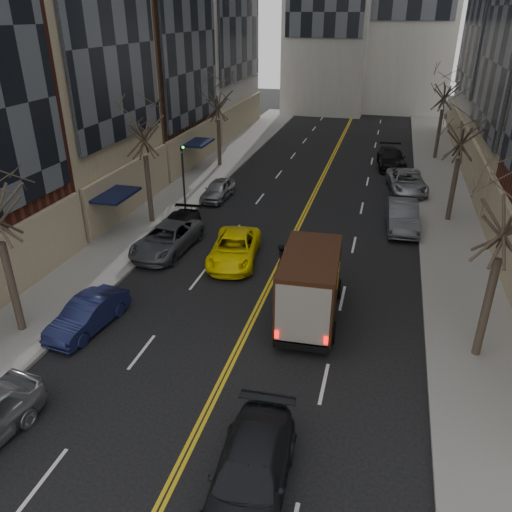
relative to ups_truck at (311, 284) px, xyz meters
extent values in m
cube|color=slate|center=(-11.28, 14.95, -1.54)|extent=(4.00, 66.00, 0.15)
cube|color=slate|center=(6.72, 14.95, -1.54)|extent=(4.00, 66.00, 0.15)
cube|color=#4C301E|center=(-17.78, 20.95, 10.39)|extent=(9.00, 12.00, 24.00)
cube|color=black|center=(-12.28, 5.95, 0.79)|extent=(2.00, 3.00, 0.15)
cube|color=black|center=(-13.18, 5.95, -0.26)|extent=(0.20, 3.00, 2.50)
cube|color=black|center=(-12.28, 18.95, 0.79)|extent=(2.00, 3.00, 0.15)
cube|color=black|center=(-13.18, 18.95, -0.26)|extent=(0.20, 3.00, 2.50)
cylinder|color=#382D23|center=(-11.08, -4.05, 0.45)|extent=(0.30, 0.30, 3.83)
cylinder|color=#382D23|center=(-11.08, 7.95, 0.56)|extent=(0.30, 0.30, 4.05)
cylinder|color=#382D23|center=(-11.08, 20.95, 0.38)|extent=(0.30, 0.30, 3.69)
cylinder|color=#382D23|center=(6.52, -1.05, 0.52)|extent=(0.30, 0.30, 3.96)
cylinder|color=#382D23|center=(6.52, 12.95, 0.43)|extent=(0.30, 0.30, 3.78)
cylinder|color=#382D23|center=(6.52, 27.95, 0.61)|extent=(0.30, 0.30, 4.14)
cylinder|color=black|center=(-9.68, 9.95, 0.44)|extent=(0.12, 0.12, 3.80)
imported|color=black|center=(-9.68, 9.95, 2.79)|extent=(0.15, 0.18, 0.90)
sphere|color=#0CE526|center=(-9.53, 9.85, 2.74)|extent=(0.14, 0.14, 0.14)
cube|color=black|center=(0.00, 0.00, -1.11)|extent=(2.30, 5.94, 0.27)
cube|color=black|center=(-0.11, 2.14, -0.19)|extent=(2.22, 1.66, 1.92)
cube|color=black|center=(0.03, -0.50, 0.22)|extent=(2.42, 4.58, 2.74)
cube|color=black|center=(0.14, -2.81, -1.11)|extent=(2.11, 0.27, 0.27)
cube|color=red|center=(-0.77, -2.87, -0.70)|extent=(0.17, 0.06, 0.32)
cube|color=red|center=(1.06, -2.78, -0.70)|extent=(0.17, 0.06, 0.32)
cube|color=gold|center=(-1.09, -0.51, 0.76)|extent=(0.08, 0.82, 0.82)
cube|color=gold|center=(1.14, -0.40, 0.76)|extent=(0.08, 0.82, 0.82)
cylinder|color=black|center=(-1.17, 1.86, -1.17)|extent=(0.30, 0.89, 0.88)
cylinder|color=black|center=(0.98, 1.97, -1.17)|extent=(0.30, 0.89, 0.88)
cylinder|color=black|center=(-1.00, -1.61, -1.17)|extent=(0.30, 0.89, 0.88)
cylinder|color=black|center=(1.15, -1.50, -1.17)|extent=(0.30, 0.89, 0.88)
imported|color=black|center=(-0.08, -9.00, -0.89)|extent=(2.23, 5.03, 1.44)
cube|color=black|center=(-0.08, -8.28, -0.31)|extent=(0.13, 0.04, 0.09)
cube|color=blue|center=(-0.08, -8.31, -0.31)|extent=(0.10, 0.01, 0.06)
imported|color=#FFE90A|center=(-4.65, 4.32, -0.91)|extent=(2.97, 5.27, 1.39)
imported|color=black|center=(-1.88, 3.13, -0.72)|extent=(0.49, 0.69, 1.77)
imported|color=#12173A|center=(-8.58, -3.13, -0.95)|extent=(1.89, 4.12, 1.31)
imported|color=#484A4F|center=(-8.51, 4.51, -0.89)|extent=(2.72, 5.34, 1.44)
imported|color=black|center=(-8.58, 6.03, -0.93)|extent=(2.24, 4.83, 1.37)
imported|color=#999AA0|center=(-8.58, 13.23, -0.95)|extent=(1.73, 3.92, 1.31)
imported|color=#45484C|center=(3.73, 11.06, -0.80)|extent=(2.02, 5.00, 1.61)
imported|color=#95989C|center=(4.02, 18.21, -0.86)|extent=(3.18, 5.66, 1.49)
imported|color=black|center=(2.82, 24.38, -0.84)|extent=(2.65, 5.50, 1.54)
camera|label=1|loc=(2.46, -17.91, 10.10)|focal=35.00mm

